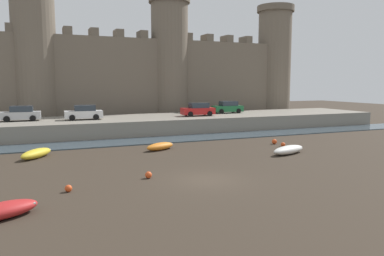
% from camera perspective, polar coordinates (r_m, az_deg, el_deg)
% --- Properties ---
extents(ground_plane, '(160.00, 160.00, 0.00)m').
position_cam_1_polar(ground_plane, '(22.96, 2.31, -7.91)').
color(ground_plane, '#382D23').
extents(water_channel, '(80.00, 4.50, 0.10)m').
position_cam_1_polar(water_channel, '(37.97, -8.06, -1.99)').
color(water_channel, '#3D4C56').
rests_on(water_channel, ground).
extents(quay_road, '(67.72, 10.00, 1.78)m').
position_cam_1_polar(quay_road, '(44.85, -10.42, 0.40)').
color(quay_road, gray).
rests_on(quay_road, ground).
extents(castle, '(61.79, 6.07, 21.47)m').
position_cam_1_polar(castle, '(54.24, -12.82, 8.84)').
color(castle, '#706354').
rests_on(castle, ground).
extents(rowboat_midflat_right, '(3.18, 2.26, 0.66)m').
position_cam_1_polar(rowboat_midflat_right, '(33.01, -4.86, -2.76)').
color(rowboat_midflat_right, orange).
rests_on(rowboat_midflat_right, ground).
extents(rowboat_foreground_centre, '(4.00, 2.35, 0.70)m').
position_cam_1_polar(rowboat_foreground_centre, '(32.10, 14.50, -3.20)').
color(rowboat_foreground_centre, silver).
rests_on(rowboat_foreground_centre, ground).
extents(rowboat_near_channel_left, '(2.87, 3.36, 0.73)m').
position_cam_1_polar(rowboat_near_channel_left, '(31.84, -22.63, -3.57)').
color(rowboat_near_channel_left, yellow).
rests_on(rowboat_near_channel_left, ground).
extents(rowboat_midflat_left, '(3.33, 2.43, 0.71)m').
position_cam_1_polar(rowboat_midflat_left, '(18.54, -26.94, -11.11)').
color(rowboat_midflat_left, red).
rests_on(rowboat_midflat_left, ground).
extents(mooring_buoy_near_channel, '(0.39, 0.39, 0.39)m').
position_cam_1_polar(mooring_buoy_near_channel, '(21.53, -18.32, -8.73)').
color(mooring_buoy_near_channel, '#E04C1E').
rests_on(mooring_buoy_near_channel, ground).
extents(mooring_buoy_off_centre, '(0.41, 0.41, 0.41)m').
position_cam_1_polar(mooring_buoy_off_centre, '(35.55, 13.70, -2.47)').
color(mooring_buoy_off_centre, '#E04C1E').
rests_on(mooring_buoy_off_centre, ground).
extents(mooring_buoy_mid_mud, '(0.43, 0.43, 0.43)m').
position_cam_1_polar(mooring_buoy_mid_mud, '(23.43, -6.65, -7.11)').
color(mooring_buoy_mid_mud, '#E04C1E').
rests_on(mooring_buoy_mid_mud, ground).
extents(mooring_buoy_near_shore, '(0.48, 0.48, 0.48)m').
position_cam_1_polar(mooring_buoy_near_shore, '(36.96, 12.44, -2.03)').
color(mooring_buoy_near_shore, '#E04C1E').
rests_on(mooring_buoy_near_shore, ground).
extents(car_quay_east, '(4.18, 2.03, 1.62)m').
position_cam_1_polar(car_quay_east, '(44.48, -24.64, 1.99)').
color(car_quay_east, '#B2B5B7').
rests_on(car_quay_east, quay_road).
extents(car_quay_centre_east, '(4.18, 2.03, 1.62)m').
position_cam_1_polar(car_quay_centre_east, '(46.70, 0.94, 2.82)').
color(car_quay_centre_east, red).
rests_on(car_quay_centre_east, quay_road).
extents(car_quay_centre_west, '(4.18, 2.03, 1.62)m').
position_cam_1_polar(car_quay_centre_west, '(43.61, -16.14, 2.26)').
color(car_quay_centre_west, silver).
rests_on(car_quay_centre_west, quay_road).
extents(car_quay_west, '(4.18, 2.03, 1.62)m').
position_cam_1_polar(car_quay_west, '(51.35, 5.47, 3.16)').
color(car_quay_west, '#1E6638').
rests_on(car_quay_west, quay_road).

